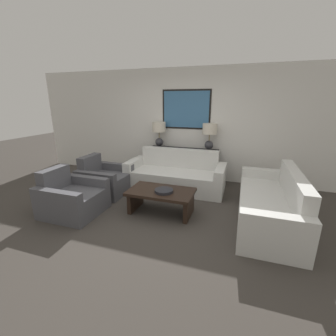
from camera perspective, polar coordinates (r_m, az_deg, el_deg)
name	(u,v)px	position (r m, az deg, el deg)	size (l,w,h in m)	color
ground_plane	(150,219)	(3.87, -4.53, -12.72)	(20.00, 20.00, 0.00)	#3D3833
back_wall	(186,125)	(5.63, 4.66, 10.86)	(8.26, 0.12, 2.65)	silver
console_table	(183,164)	(5.56, 3.78, 0.96)	(1.69, 0.36, 0.79)	black
table_lamp_left	(159,131)	(5.58, -2.27, 9.35)	(0.33, 0.33, 0.62)	#333338
table_lamp_right	(210,133)	(5.28, 10.50, 8.66)	(0.33, 0.33, 0.62)	#333338
couch_by_back_wall	(176,176)	(5.02, 1.96, -2.01)	(2.14, 0.87, 0.85)	silver
couch_by_side	(271,205)	(4.02, 24.65, -8.50)	(0.87, 2.14, 0.85)	silver
coffee_table	(161,196)	(3.93, -1.78, -7.23)	(1.13, 0.65, 0.42)	black
decorative_bowl	(164,191)	(3.81, -1.05, -5.80)	(0.31, 0.31, 0.05)	#232328
armchair_near_back_wall	(104,180)	(5.00, -15.85, -3.00)	(0.92, 0.87, 0.78)	#4C4C51
armchair_near_camera	(72,198)	(4.29, -23.18, -7.08)	(0.92, 0.87, 0.78)	#4C4C51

